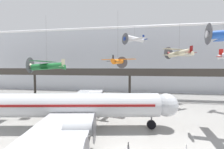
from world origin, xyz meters
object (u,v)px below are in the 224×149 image
suspended_plane_cream_biplane (179,53)px  suspended_plane_white_twin (135,39)px  airliner_silver_main (68,106)px  suspended_plane_orange_highwing (118,61)px  suspended_plane_green_biplane (47,66)px  info_sign_pedestal (128,148)px

suspended_plane_cream_biplane → suspended_plane_white_twin: 11.17m
airliner_silver_main → suspended_plane_orange_highwing: suspended_plane_orange_highwing is taller
airliner_silver_main → suspended_plane_green_biplane: 12.73m
suspended_plane_orange_highwing → suspended_plane_cream_biplane: (13.21, 9.39, 2.11)m
airliner_silver_main → suspended_plane_white_twin: 24.69m
suspended_plane_green_biplane → suspended_plane_cream_biplane: suspended_plane_cream_biplane is taller
suspended_plane_green_biplane → suspended_plane_white_twin: suspended_plane_white_twin is taller
suspended_plane_white_twin → suspended_plane_green_biplane: bearing=-4.8°
suspended_plane_orange_highwing → info_sign_pedestal: bearing=-154.8°
suspended_plane_green_biplane → suspended_plane_orange_highwing: suspended_plane_orange_highwing is taller
info_sign_pedestal → airliner_silver_main: bearing=141.6°
suspended_plane_cream_biplane → suspended_plane_white_twin: suspended_plane_white_twin is taller
suspended_plane_green_biplane → suspended_plane_white_twin: bearing=-156.8°
suspended_plane_cream_biplane → info_sign_pedestal: 26.69m
suspended_plane_green_biplane → suspended_plane_white_twin: (17.49, 11.19, 6.97)m
suspended_plane_cream_biplane → suspended_plane_white_twin: bearing=42.5°
suspended_plane_orange_highwing → suspended_plane_white_twin: suspended_plane_white_twin is taller
suspended_plane_green_biplane → info_sign_pedestal: bearing=134.4°
info_sign_pedestal → suspended_plane_cream_biplane: bearing=52.6°
suspended_plane_white_twin → suspended_plane_orange_highwing: bearing=38.1°
suspended_plane_green_biplane → suspended_plane_white_twin: 21.90m
suspended_plane_green_biplane → info_sign_pedestal: size_ratio=9.23×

